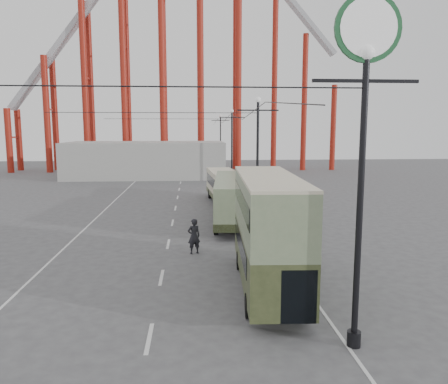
{
  "coord_description": "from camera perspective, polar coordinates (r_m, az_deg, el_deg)",
  "views": [
    {
      "loc": [
        0.48,
        -15.8,
        6.92
      ],
      "look_at": [
        2.46,
        10.96,
        3.0
      ],
      "focal_mm": 35.0,
      "sensor_mm": 36.0,
      "label": 1
    }
  ],
  "objects": [
    {
      "name": "road_markings",
      "position": [
        36.19,
        -6.27,
        -2.75
      ],
      "size": [
        12.52,
        120.0,
        0.01
      ],
      "color": "silver",
      "rests_on": "ground"
    },
    {
      "name": "roller_coaster",
      "position": [
        74.49,
        -6.85,
        20.67
      ],
      "size": [
        52.95,
        5.0,
        55.48
      ],
      "color": "maroon",
      "rests_on": "ground"
    },
    {
      "name": "double_decker_bus",
      "position": [
        18.81,
        5.75,
        -4.47
      ],
      "size": [
        2.75,
        9.32,
        4.95
      ],
      "rotation": [
        0.0,
        0.0,
        -0.05
      ],
      "color": "#343D21",
      "rests_on": "ground"
    },
    {
      "name": "single_decker_green",
      "position": [
        32.25,
        1.26,
        -0.73
      ],
      "size": [
        3.61,
        11.8,
        3.29
      ],
      "rotation": [
        0.0,
        0.0,
        -0.08
      ],
      "color": "#6D7F5D",
      "rests_on": "ground"
    },
    {
      "name": "lamp_post_far",
      "position": [
        56.08,
        1.03,
        6.02
      ],
      "size": [
        3.2,
        0.44,
        9.32
      ],
      "color": "black",
      "rests_on": "ground"
    },
    {
      "name": "lamp_post_distant",
      "position": [
        78.0,
        -0.46,
        6.67
      ],
      "size": [
        3.2,
        0.44,
        9.32
      ],
      "color": "black",
      "rests_on": "ground"
    },
    {
      "name": "lamp_post_near",
      "position": [
        13.82,
        17.93,
        11.81
      ],
      "size": [
        3.2,
        0.44,
        10.8
      ],
      "color": "black",
      "rests_on": "ground"
    },
    {
      "name": "single_decker_cream",
      "position": [
        40.85,
        -0.0,
        0.9
      ],
      "size": [
        2.98,
        9.52,
        2.92
      ],
      "rotation": [
        0.0,
        0.0,
        0.07
      ],
      "color": "beige",
      "rests_on": "ground"
    },
    {
      "name": "lamp_post_mid",
      "position": [
        34.26,
        4.4,
        4.54
      ],
      "size": [
        3.2,
        0.44,
        9.32
      ],
      "color": "black",
      "rests_on": "ground"
    },
    {
      "name": "ground",
      "position": [
        17.26,
        -5.67,
        -15.38
      ],
      "size": [
        160.0,
        160.0,
        0.0
      ],
      "primitive_type": "plane",
      "color": "#4B4B4D",
      "rests_on": "ground"
    },
    {
      "name": "fairground_shed",
      "position": [
        63.29,
        -10.12,
        4.18
      ],
      "size": [
        22.0,
        10.0,
        5.0
      ],
      "primitive_type": "cube",
      "color": "#A7A7A2",
      "rests_on": "ground"
    },
    {
      "name": "pedestrian",
      "position": [
        24.38,
        -3.95,
        -5.78
      ],
      "size": [
        0.84,
        0.68,
        1.98
      ],
      "primitive_type": "imported",
      "rotation": [
        0.0,
        0.0,
        3.47
      ],
      "color": "black",
      "rests_on": "ground"
    }
  ]
}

